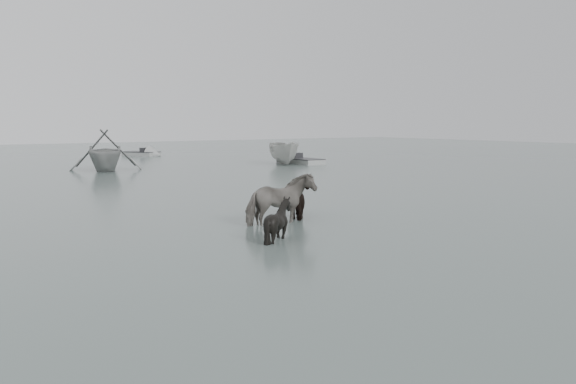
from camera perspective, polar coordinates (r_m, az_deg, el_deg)
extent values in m
plane|color=#53635F|center=(16.15, -2.12, -3.74)|extent=(140.00, 140.00, 0.00)
imported|color=black|center=(16.66, -0.80, -0.34)|extent=(2.15, 1.12, 1.75)
imported|color=black|center=(18.25, 1.54, 0.15)|extent=(1.48, 1.70, 1.65)
imported|color=black|center=(14.58, -1.02, -2.17)|extent=(1.38, 1.26, 1.38)
imported|color=gray|center=(36.97, -18.07, 4.19)|extent=(5.80, 6.27, 2.73)
imported|color=#B2B3AE|center=(40.27, -0.42, 4.11)|extent=(3.34, 5.03, 1.82)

